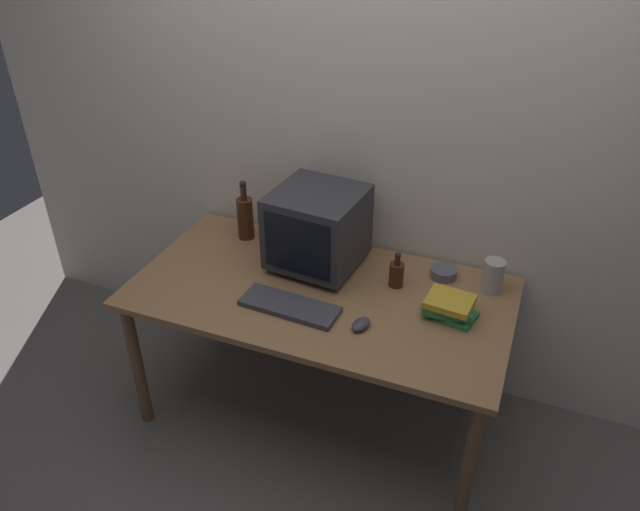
{
  "coord_description": "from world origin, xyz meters",
  "views": [
    {
      "loc": [
        0.8,
        -2.01,
        2.28
      ],
      "look_at": [
        0.0,
        0.0,
        0.91
      ],
      "focal_mm": 34.15,
      "sensor_mm": 36.0,
      "label": 1
    }
  ],
  "objects_px": {
    "bottle_tall": "(245,216)",
    "book_stack": "(449,307)",
    "computer_mouse": "(361,324)",
    "crt_monitor": "(317,228)",
    "bottle_short": "(396,273)",
    "metal_canister": "(493,276)",
    "cd_spindle": "(443,273)",
    "keyboard": "(290,306)"
  },
  "relations": [
    {
      "from": "keyboard",
      "to": "book_stack",
      "type": "height_order",
      "value": "book_stack"
    },
    {
      "from": "book_stack",
      "to": "computer_mouse",
      "type": "bearing_deg",
      "value": -146.38
    },
    {
      "from": "cd_spindle",
      "to": "computer_mouse",
      "type": "bearing_deg",
      "value": -115.52
    },
    {
      "from": "computer_mouse",
      "to": "metal_canister",
      "type": "xyz_separation_m",
      "value": [
        0.45,
        0.46,
        0.06
      ]
    },
    {
      "from": "crt_monitor",
      "to": "bottle_short",
      "type": "xyz_separation_m",
      "value": [
        0.38,
        -0.03,
        -0.13
      ]
    },
    {
      "from": "computer_mouse",
      "to": "bottle_tall",
      "type": "height_order",
      "value": "bottle_tall"
    },
    {
      "from": "cd_spindle",
      "to": "metal_canister",
      "type": "bearing_deg",
      "value": -6.76
    },
    {
      "from": "computer_mouse",
      "to": "metal_canister",
      "type": "height_order",
      "value": "metal_canister"
    },
    {
      "from": "crt_monitor",
      "to": "cd_spindle",
      "type": "xyz_separation_m",
      "value": [
        0.56,
        0.11,
        -0.17
      ]
    },
    {
      "from": "book_stack",
      "to": "cd_spindle",
      "type": "bearing_deg",
      "value": 106.32
    },
    {
      "from": "bottle_tall",
      "to": "cd_spindle",
      "type": "bearing_deg",
      "value": 0.83
    },
    {
      "from": "metal_canister",
      "to": "computer_mouse",
      "type": "bearing_deg",
      "value": -134.36
    },
    {
      "from": "cd_spindle",
      "to": "metal_canister",
      "type": "relative_size",
      "value": 0.8
    },
    {
      "from": "crt_monitor",
      "to": "bottle_short",
      "type": "bearing_deg",
      "value": -4.2
    },
    {
      "from": "bottle_short",
      "to": "cd_spindle",
      "type": "height_order",
      "value": "bottle_short"
    },
    {
      "from": "book_stack",
      "to": "metal_canister",
      "type": "height_order",
      "value": "metal_canister"
    },
    {
      "from": "keyboard",
      "to": "cd_spindle",
      "type": "distance_m",
      "value": 0.72
    },
    {
      "from": "crt_monitor",
      "to": "computer_mouse",
      "type": "bearing_deg",
      "value": -47.54
    },
    {
      "from": "keyboard",
      "to": "metal_canister",
      "type": "xyz_separation_m",
      "value": [
        0.76,
        0.45,
        0.06
      ]
    },
    {
      "from": "keyboard",
      "to": "book_stack",
      "type": "distance_m",
      "value": 0.66
    },
    {
      "from": "bottle_short",
      "to": "cd_spindle",
      "type": "xyz_separation_m",
      "value": [
        0.18,
        0.14,
        -0.04
      ]
    },
    {
      "from": "crt_monitor",
      "to": "bottle_short",
      "type": "distance_m",
      "value": 0.41
    },
    {
      "from": "bottle_tall",
      "to": "metal_canister",
      "type": "xyz_separation_m",
      "value": [
        1.2,
        -0.01,
        -0.04
      ]
    },
    {
      "from": "bottle_short",
      "to": "metal_canister",
      "type": "distance_m",
      "value": 0.41
    },
    {
      "from": "keyboard",
      "to": "computer_mouse",
      "type": "relative_size",
      "value": 4.2
    },
    {
      "from": "computer_mouse",
      "to": "crt_monitor",
      "type": "bearing_deg",
      "value": 147.5
    },
    {
      "from": "keyboard",
      "to": "bottle_tall",
      "type": "bearing_deg",
      "value": 137.19
    },
    {
      "from": "crt_monitor",
      "to": "cd_spindle",
      "type": "distance_m",
      "value": 0.6
    },
    {
      "from": "bottle_tall",
      "to": "bottle_short",
      "type": "height_order",
      "value": "bottle_tall"
    },
    {
      "from": "book_stack",
      "to": "metal_canister",
      "type": "bearing_deg",
      "value": 61.51
    },
    {
      "from": "bottle_tall",
      "to": "cd_spindle",
      "type": "relative_size",
      "value": 2.58
    },
    {
      "from": "bottle_short",
      "to": "book_stack",
      "type": "height_order",
      "value": "bottle_short"
    },
    {
      "from": "cd_spindle",
      "to": "bottle_tall",
      "type": "bearing_deg",
      "value": -179.17
    },
    {
      "from": "bottle_tall",
      "to": "bottle_short",
      "type": "xyz_separation_m",
      "value": [
        0.81,
        -0.13,
        -0.05
      ]
    },
    {
      "from": "metal_canister",
      "to": "book_stack",
      "type": "bearing_deg",
      "value": -118.49
    },
    {
      "from": "computer_mouse",
      "to": "bottle_tall",
      "type": "relative_size",
      "value": 0.32
    },
    {
      "from": "bottle_tall",
      "to": "book_stack",
      "type": "relative_size",
      "value": 1.36
    },
    {
      "from": "crt_monitor",
      "to": "book_stack",
      "type": "height_order",
      "value": "crt_monitor"
    },
    {
      "from": "crt_monitor",
      "to": "keyboard",
      "type": "height_order",
      "value": "crt_monitor"
    },
    {
      "from": "keyboard",
      "to": "crt_monitor",
      "type": "bearing_deg",
      "value": 96.18
    },
    {
      "from": "keyboard",
      "to": "computer_mouse",
      "type": "bearing_deg",
      "value": 1.37
    },
    {
      "from": "crt_monitor",
      "to": "computer_mouse",
      "type": "height_order",
      "value": "crt_monitor"
    }
  ]
}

